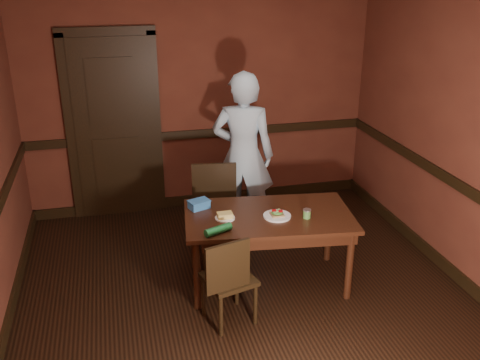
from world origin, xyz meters
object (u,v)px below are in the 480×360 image
cheese_saucer (225,216)px  chair_far (222,215)px  dining_table (268,249)px  sandwich_plate (277,215)px  food_tub (199,204)px  person (243,155)px  chair_near (229,277)px  sauce_jar (307,214)px

cheese_saucer → chair_far: bearing=81.5°
dining_table → sandwich_plate: 0.37m
cheese_saucer → food_tub: size_ratio=0.80×
person → food_tub: bearing=71.6°
chair_near → sauce_jar: 0.90m
dining_table → sauce_jar: size_ratio=17.83×
chair_near → food_tub: size_ratio=3.71×
chair_near → food_tub: chair_near is taller
chair_near → food_tub: 0.82m
sandwich_plate → sauce_jar: sauce_jar is taller
sandwich_plate → sauce_jar: size_ratio=2.94×
person → cheese_saucer: 1.13m
cheese_saucer → food_tub: food_tub is taller
sauce_jar → cheese_saucer: size_ratio=0.47×
chair_near → cheese_saucer: chair_near is taller
food_tub → cheese_saucer: bearing=-75.2°
food_tub → person: bearing=31.9°
dining_table → chair_near: (-0.47, -0.47, 0.06)m
sandwich_plate → cheese_saucer: size_ratio=1.39×
chair_near → person: person is taller
person → cheese_saucer: bearing=87.6°
chair_far → cheese_saucer: 0.58m
sauce_jar → cheese_saucer: (-0.70, 0.16, -0.02)m
chair_near → person: 1.67m
chair_far → sandwich_plate: 0.74m
chair_near → food_tub: (-0.11, 0.75, 0.33)m
sandwich_plate → chair_near: bearing=-142.6°
chair_far → chair_near: bearing=-90.2°
sauce_jar → cheese_saucer: 0.72m
chair_far → person: size_ratio=0.53×
person → cheese_saucer: size_ratio=10.17×
sandwich_plate → chair_far: bearing=122.2°
chair_near → person: size_ratio=0.45×
sandwich_plate → sauce_jar: (0.24, -0.08, 0.02)m
sauce_jar → chair_far: bearing=132.4°
person → sandwich_plate: 1.12m
person → sandwich_plate: (0.03, -1.11, -0.18)m
dining_table → food_tub: size_ratio=6.81×
person → chair_near: bearing=91.7°
chair_far → sauce_jar: size_ratio=11.38×
chair_far → dining_table: bearing=-50.7°
chair_near → food_tub: bearing=-97.1°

